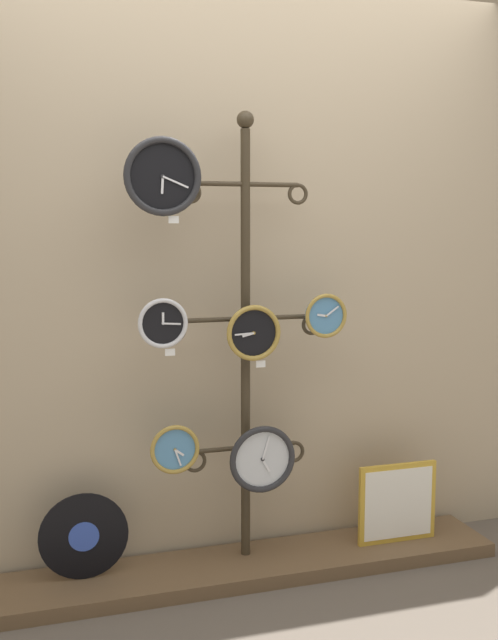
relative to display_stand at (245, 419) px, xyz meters
The scene contains 15 objects.
ground_plane 0.78m from the display_stand, 90.00° to the right, with size 12.00×12.00×0.00m, color brown.
shop_wall 0.75m from the display_stand, 90.00° to the left, with size 4.40×0.04×2.80m.
low_shelf 0.64m from the display_stand, 90.00° to the right, with size 2.20×0.36×0.06m.
display_stand is the anchor object (origin of this frame).
clock_top_left 1.07m from the display_stand, 163.23° to the right, with size 0.30×0.04×0.30m.
clock_middle_left 0.58m from the display_stand, 166.20° to the right, with size 0.20×0.04×0.20m.
clock_middle_center 0.39m from the display_stand, 85.01° to the right, with size 0.23×0.04×0.23m.
clock_middle_right 0.55m from the display_stand, 12.86° to the right, with size 0.19×0.04×0.19m.
clock_bottom_left 0.34m from the display_stand, 167.29° to the right, with size 0.20×0.04×0.20m.
clock_bottom_center 0.19m from the display_stand, 70.27° to the right, with size 0.29×0.04×0.29m.
vinyl_record 0.81m from the display_stand, behind, with size 0.36×0.01×0.36m.
picture_frame 0.81m from the display_stand, ahead, with size 0.38×0.02×0.36m.
price_tag_upper 0.91m from the display_stand, 161.14° to the right, with size 0.04×0.00×0.03m.
price_tag_mid 0.48m from the display_stand, 164.69° to the right, with size 0.04×0.00×0.03m.
price_tag_lower 0.27m from the display_stand, 65.96° to the right, with size 0.04×0.00×0.03m.
Camera 1 is at (-0.91, -2.56, 1.48)m, focal length 42.00 mm.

